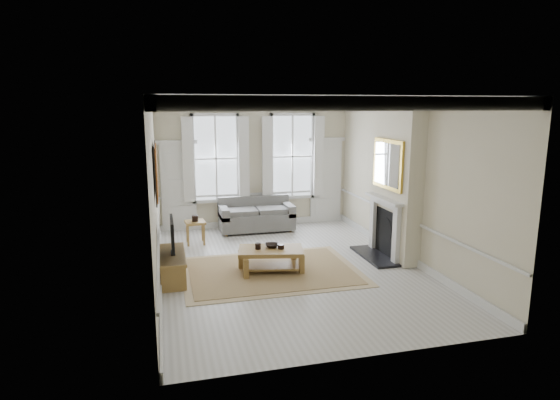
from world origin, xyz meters
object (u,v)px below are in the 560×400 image
object	(u,v)px
sofa	(256,217)
side_table	(195,226)
tv_stand	(172,266)
coffee_table	(271,253)

from	to	relation	value
sofa	side_table	distance (m)	1.88
tv_stand	side_table	bearing A→B (deg)	75.08
side_table	coffee_table	xyz separation A→B (m)	(1.31, -2.36, -0.05)
coffee_table	sofa	bearing A→B (deg)	95.73
sofa	side_table	bearing A→B (deg)	-152.21
side_table	coffee_table	size ratio (longest dim) A/B	0.40
tv_stand	sofa	bearing A→B (deg)	54.17
coffee_table	tv_stand	bearing A→B (deg)	-170.92
coffee_table	tv_stand	distance (m)	1.92
coffee_table	tv_stand	world-z (taller)	tv_stand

